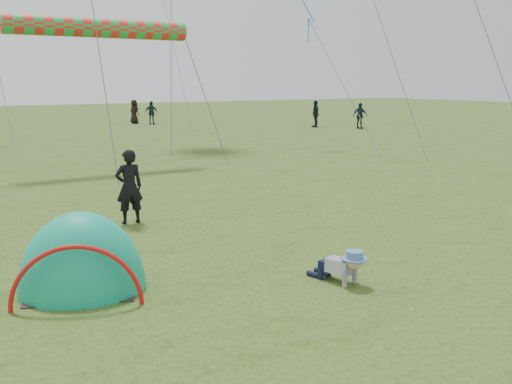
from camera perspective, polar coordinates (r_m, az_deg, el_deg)
ground at (r=8.85m, az=6.34°, el=-9.08°), size 140.00×140.00×0.00m
crawling_toddler at (r=8.85m, az=8.67°, el=-7.24°), size 0.68×0.83×0.56m
popup_tent at (r=8.90m, az=-16.89°, el=-9.39°), size 2.26×2.08×2.37m
standing_adult at (r=12.52m, az=-12.57°, el=0.52°), size 0.61×0.42×1.61m
crowd_person_2 at (r=41.41m, az=-10.43°, el=7.81°), size 0.99×0.49×1.62m
crowd_person_4 at (r=42.37m, az=-12.08°, el=7.87°), size 0.79×0.96×1.70m
crowd_person_8 at (r=37.42m, az=10.37°, el=7.51°), size 0.75×1.05×1.66m
crowd_person_14 at (r=38.28m, az=5.96°, el=7.79°), size 0.75×1.12×1.77m
rainbow_tube_kite at (r=20.82m, az=-15.41°, el=15.52°), size 6.23×0.64×0.64m
diamond_kite_4 at (r=27.33m, az=5.28°, el=17.52°), size 1.16×1.16×0.94m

